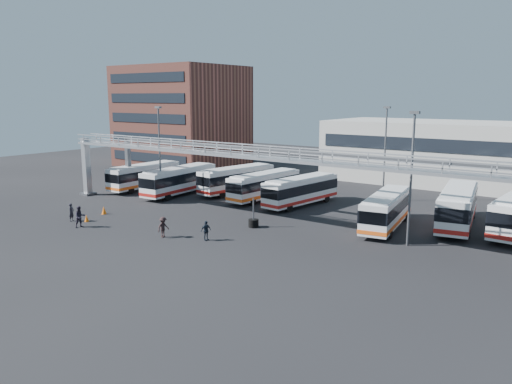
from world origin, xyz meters
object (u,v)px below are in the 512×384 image
Objects in this scene: pedestrian_d at (206,231)px; bus_7 at (458,206)px; pedestrian_a at (71,212)px; pedestrian_b at (80,217)px; bus_1 at (180,180)px; bus_0 at (144,175)px; cone_left at (87,218)px; bus_4 at (301,190)px; bus_3 at (264,185)px; light_pole_back at (385,148)px; bus_2 at (237,179)px; bus_6 at (387,209)px; light_pole_left at (160,148)px; pedestrian_c at (163,227)px; cone_right at (104,210)px; tire_stack at (253,222)px; light_pole_mid at (411,172)px.

bus_7 is at bearing -27.20° from pedestrian_d.
pedestrian_b is at bearing -130.22° from pedestrian_a.
bus_7 is at bearing 3.63° from bus_1.
cone_left is at bearing -62.28° from bus_0.
bus_0 reaches higher than bus_4.
bus_3 is 4.83m from bus_4.
bus_2 is (-15.59, -6.07, -3.99)m from light_pole_back.
bus_7 reaches higher than bus_2.
pedestrian_d is (10.15, -16.92, -0.94)m from bus_2.
pedestrian_b is (-21.72, -15.45, -0.76)m from bus_6.
bus_1 is at bearing -160.42° from bus_4.
light_pole_left is at bearing -148.12° from bus_4.
bus_4 is (-5.95, -7.54, -4.05)m from light_pole_back.
pedestrian_c is 10.91m from cone_right.
bus_1 is at bearing -155.88° from bus_3.
light_pole_mid is at bearing 11.06° from tire_stack.
bus_6 is at bearing -24.30° from pedestrian_d.
light_pole_left is 12.56m from pedestrian_a.
cone_right is (-3.87, -15.99, -1.36)m from bus_2.
pedestrian_a is at bearing -151.33° from tire_stack.
pedestrian_a is 0.89× the size of pedestrian_b.
pedestrian_c is at bearing -150.85° from light_pole_mid.
pedestrian_d is 13.00m from cone_left.
bus_2 is at bearing 159.27° from light_pole_mid.
bus_4 is 3.99× the size of tire_stack.
bus_6 is at bearing -37.67° from pedestrian_b.
bus_3 reaches higher than pedestrian_b.
bus_3 reaches higher than tire_stack.
bus_6 is 6.51× the size of pedestrian_d.
tire_stack is at bearing -105.32° from light_pole_back.
pedestrian_c is 2.25× the size of cone_right.
pedestrian_c is at bearing -40.04° from bus_0.
bus_2 is 4.97m from bus_3.
bus_4 is at bearing 17.71° from pedestrian_d.
light_pole_left is at bearing -139.46° from bus_3.
light_pole_back is 6.41× the size of pedestrian_d.
bus_6 is at bearing -150.03° from bus_7.
light_pole_left reaches higher than bus_1.
bus_6 is (4.69, -10.97, -4.03)m from light_pole_back.
bus_2 is 19.54m from pedestrian_c.
bus_7 is at bearing 13.46° from light_pole_left.
pedestrian_d is at bearing 8.33° from cone_left.
light_pole_back is 0.95× the size of bus_1.
pedestrian_a is (-27.54, -10.56, -4.89)m from light_pole_mid.
pedestrian_b is 5.02m from cone_right.
bus_7 is 32.97m from pedestrian_b.
bus_4 is 10.11m from tire_stack.
cone_left is (-7.52, -17.58, -1.37)m from bus_3.
bus_6 is 26.90m from cone_left.
bus_7 is 4.52× the size of tire_stack.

